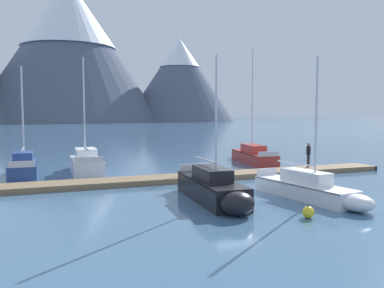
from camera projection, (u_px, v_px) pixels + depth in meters
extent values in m
plane|color=#426689|center=(231.00, 191.00, 20.35)|extent=(700.00, 700.00, 0.00)
cone|color=#4C566B|center=(69.00, 51.00, 191.17)|extent=(88.35, 88.35, 68.31)
cone|color=white|center=(68.00, 13.00, 189.81)|extent=(44.83, 44.83, 33.01)
cone|color=#4C566B|center=(180.00, 80.00, 205.48)|extent=(56.93, 56.93, 42.59)
cone|color=white|center=(180.00, 53.00, 204.40)|extent=(20.72, 20.72, 14.77)
cube|color=#846B4C|center=(203.00, 177.00, 24.11)|extent=(25.73, 2.83, 0.30)
cylinder|color=#38383D|center=(208.00, 179.00, 23.33)|extent=(24.65, 1.07, 0.24)
cylinder|color=#38383D|center=(198.00, 175.00, 24.89)|extent=(24.65, 1.07, 0.24)
cube|color=black|center=(365.00, 167.00, 28.71)|extent=(0.23, 2.05, 0.27)
cube|color=navy|center=(24.00, 170.00, 24.77)|extent=(1.69, 4.74, 0.91)
ellipsoid|color=navy|center=(26.00, 165.00, 27.27)|extent=(1.40, 1.83, 0.86)
cube|color=#121D39|center=(23.00, 164.00, 24.74)|extent=(1.73, 4.64, 0.06)
cylinder|color=silver|center=(23.00, 114.00, 25.30)|extent=(0.10, 0.10, 6.07)
cylinder|color=silver|center=(23.00, 149.00, 24.31)|extent=(0.12, 2.47, 0.08)
cube|color=#2F4A8A|center=(23.00, 157.00, 24.82)|extent=(1.16, 2.14, 0.68)
cube|color=silver|center=(21.00, 164.00, 22.60)|extent=(1.45, 0.13, 0.36)
cube|color=silver|center=(86.00, 166.00, 26.42)|extent=(1.89, 4.97, 0.98)
ellipsoid|color=silver|center=(83.00, 161.00, 29.05)|extent=(1.59, 1.82, 0.93)
cube|color=slate|center=(86.00, 159.00, 26.39)|extent=(1.93, 4.87, 0.06)
cylinder|color=silver|center=(84.00, 108.00, 26.84)|extent=(0.10, 0.10, 6.78)
cylinder|color=silver|center=(87.00, 149.00, 25.57)|extent=(0.10, 3.16, 0.08)
cube|color=white|center=(86.00, 153.00, 26.48)|extent=(1.31, 2.24, 0.68)
cube|color=silver|center=(89.00, 160.00, 24.12)|extent=(1.67, 0.11, 0.36)
cube|color=black|center=(211.00, 189.00, 18.29)|extent=(1.81, 5.68, 0.98)
ellipsoid|color=black|center=(237.00, 204.00, 15.42)|extent=(1.41, 1.25, 0.93)
cube|color=black|center=(211.00, 180.00, 18.26)|extent=(1.84, 5.57, 0.06)
cylinder|color=silver|center=(216.00, 119.00, 17.42)|extent=(0.10, 0.10, 5.54)
cylinder|color=silver|center=(205.00, 160.00, 18.95)|extent=(0.18, 2.90, 0.08)
cube|color=black|center=(212.00, 173.00, 18.10)|extent=(1.22, 2.57, 0.55)
cube|color=silver|center=(193.00, 167.00, 20.84)|extent=(1.46, 0.15, 0.36)
cube|color=white|center=(303.00, 190.00, 18.67)|extent=(2.31, 5.63, 0.73)
ellipsoid|color=white|center=(358.00, 203.00, 16.06)|extent=(1.41, 1.65, 0.70)
cube|color=slate|center=(304.00, 184.00, 18.64)|extent=(2.33, 5.53, 0.06)
cylinder|color=silver|center=(316.00, 121.00, 17.82)|extent=(0.10, 0.10, 5.79)
cylinder|color=silver|center=(296.00, 163.00, 19.05)|extent=(0.51, 2.44, 0.08)
cube|color=white|center=(306.00, 177.00, 18.50)|extent=(1.38, 2.59, 0.59)
cube|color=silver|center=(267.00, 172.00, 20.94)|extent=(1.24, 0.31, 0.36)
cube|color=#B2332D|center=(254.00, 158.00, 32.04)|extent=(2.64, 6.56, 0.86)
ellipsoid|color=#B2332D|center=(240.00, 153.00, 35.50)|extent=(1.77, 2.23, 0.81)
cube|color=#501614|center=(254.00, 153.00, 32.01)|extent=(2.66, 6.44, 0.06)
cylinder|color=silver|center=(252.00, 100.00, 32.20)|extent=(0.10, 0.10, 8.41)
cylinder|color=silver|center=(258.00, 144.00, 30.97)|extent=(0.51, 3.05, 0.08)
cube|color=#C03A35|center=(253.00, 148.00, 32.14)|extent=(1.62, 3.01, 0.61)
cube|color=silver|center=(269.00, 154.00, 28.95)|extent=(1.58, 0.32, 0.36)
cylinder|color=#232328|center=(308.00, 161.00, 27.18)|extent=(0.14, 0.14, 0.86)
cylinder|color=#232328|center=(309.00, 161.00, 27.41)|extent=(0.14, 0.14, 0.86)
cube|color=black|center=(309.00, 150.00, 27.24)|extent=(0.43, 0.42, 0.60)
sphere|color=#A37556|center=(309.00, 144.00, 27.20)|extent=(0.22, 0.22, 0.22)
cylinder|color=black|center=(308.00, 152.00, 27.02)|extent=(0.09, 0.09, 0.62)
cylinder|color=black|center=(309.00, 151.00, 27.46)|extent=(0.09, 0.09, 0.62)
sphere|color=yellow|center=(308.00, 212.00, 15.11)|extent=(0.46, 0.46, 0.46)
cylinder|color=#262628|center=(308.00, 205.00, 15.09)|extent=(0.06, 0.06, 0.08)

